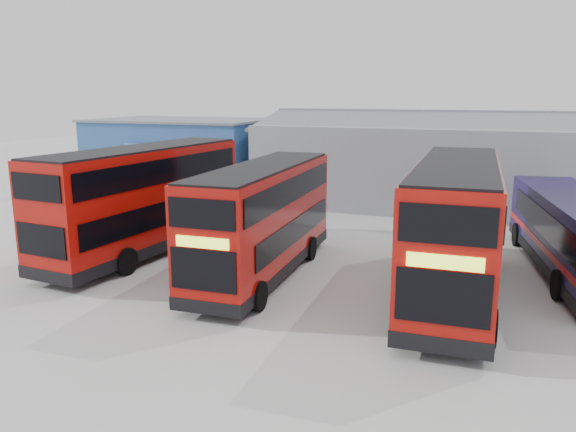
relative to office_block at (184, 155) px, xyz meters
The scene contains 8 objects.
ground_plane 22.94m from the office_block, 52.11° to the right, with size 120.00×120.00×0.00m, color #AFAFAA.
office_block is the anchor object (origin of this frame).
maintenance_shed 22.09m from the office_block, ahead, with size 30.50×12.00×5.89m.
double_decker_left 16.69m from the office_block, 64.87° to the right, with size 3.63×11.26×4.69m.
double_decker_centre 20.77m from the office_block, 50.86° to the right, with size 2.89×10.24×4.29m.
double_decker_right 25.67m from the office_block, 38.38° to the right, with size 3.10×11.17×4.69m.
single_decker_blue 27.01m from the office_block, 25.81° to the right, with size 4.39×11.51×3.05m.
panel_van 5.09m from the office_block, 108.19° to the right, with size 2.44×4.65×1.94m.
Camera 1 is at (7.35, -17.32, 6.93)m, focal length 35.00 mm.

